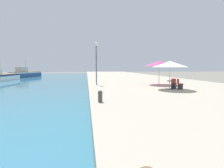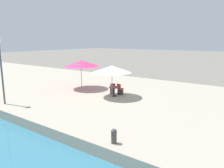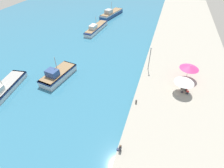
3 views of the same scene
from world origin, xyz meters
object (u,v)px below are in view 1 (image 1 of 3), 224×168
(cafe_chair_right, at_px, (174,85))
(mooring_bollard, at_px, (100,96))
(lamppost, at_px, (96,56))
(cafe_chair_left, at_px, (180,86))
(fishing_boat_far, at_px, (0,77))
(cafe_umbrella_white, at_px, (159,63))
(fishing_boat_distant, at_px, (26,74))
(cafe_umbrella_pink, at_px, (170,64))
(cafe_table, at_px, (172,83))

(cafe_chair_right, distance_m, mooring_bollard, 8.74)
(lamppost, bearing_deg, mooring_bollard, -92.02)
(cafe_chair_left, relative_size, lamppost, 0.20)
(fishing_boat_far, distance_m, lamppost, 22.86)
(cafe_umbrella_white, relative_size, cafe_chair_left, 3.48)
(fishing_boat_distant, relative_size, cafe_chair_left, 12.25)
(cafe_umbrella_white, xyz_separation_m, mooring_bollard, (-7.15, -8.73, -1.97))
(cafe_chair_right, bearing_deg, cafe_chair_left, -27.45)
(cafe_umbrella_pink, height_order, cafe_table, cafe_umbrella_pink)
(fishing_boat_distant, relative_size, mooring_bollard, 17.04)
(lamppost, bearing_deg, cafe_chair_right, -33.18)
(cafe_umbrella_white, bearing_deg, fishing_boat_far, 145.42)
(cafe_chair_left, height_order, mooring_bollard, cafe_chair_left)
(cafe_umbrella_white, xyz_separation_m, cafe_chair_right, (-0.11, -3.57, -1.99))
(cafe_table, height_order, cafe_chair_left, cafe_chair_left)
(cafe_table, distance_m, mooring_bollard, 8.03)
(cafe_table, xyz_separation_m, cafe_chair_right, (0.51, 0.51, -0.21))
(cafe_umbrella_pink, relative_size, cafe_umbrella_white, 0.95)
(cafe_umbrella_white, height_order, cafe_chair_left, cafe_umbrella_white)
(cafe_chair_right, bearing_deg, cafe_umbrella_pink, -101.74)
(mooring_bollard, bearing_deg, cafe_umbrella_pink, 36.54)
(cafe_umbrella_pink, height_order, cafe_chair_left, cafe_umbrella_pink)
(cafe_table, xyz_separation_m, lamppost, (-6.20, 4.90, 2.56))
(fishing_boat_distant, relative_size, lamppost, 2.44)
(fishing_boat_far, relative_size, fishing_boat_distant, 0.98)
(fishing_boat_distant, bearing_deg, cafe_umbrella_pink, -43.25)
(cafe_chair_right, distance_m, lamppost, 8.48)
(fishing_boat_distant, height_order, cafe_chair_right, fishing_boat_distant)
(cafe_chair_left, xyz_separation_m, lamppost, (-6.91, 5.02, 2.77))
(fishing_boat_far, height_order, lamppost, lamppost)
(cafe_chair_right, bearing_deg, cafe_table, -90.00)
(fishing_boat_far, distance_m, cafe_umbrella_pink, 30.46)
(fishing_boat_far, relative_size, cafe_chair_left, 12.02)
(cafe_chair_left, xyz_separation_m, mooring_bollard, (-7.25, -4.53, 0.02))
(fishing_boat_distant, height_order, lamppost, lamppost)
(fishing_boat_far, xyz_separation_m, cafe_table, (22.87, -20.27, 0.35))
(cafe_table, bearing_deg, fishing_boat_far, 138.45)
(cafe_chair_left, distance_m, lamppost, 8.98)
(cafe_umbrella_white, bearing_deg, lamppost, 173.14)
(fishing_boat_distant, distance_m, cafe_chair_left, 40.68)
(fishing_boat_far, height_order, cafe_chair_left, fishing_boat_far)
(fishing_boat_distant, xyz_separation_m, cafe_table, (22.61, -33.21, 0.24))
(cafe_chair_left, height_order, cafe_chair_right, same)
(cafe_umbrella_pink, distance_m, mooring_bollard, 8.13)
(fishing_boat_distant, relative_size, cafe_table, 13.93)
(cafe_chair_right, bearing_deg, cafe_umbrella_white, 132.89)
(cafe_table, bearing_deg, lamppost, 141.68)
(fishing_boat_far, bearing_deg, lamppost, -38.49)
(cafe_chair_right, bearing_deg, fishing_boat_far, -175.60)
(cafe_umbrella_pink, distance_m, cafe_chair_left, 2.06)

